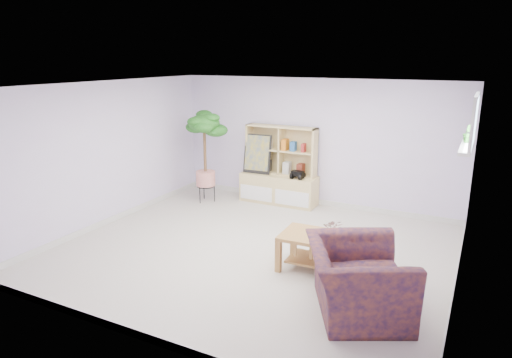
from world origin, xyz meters
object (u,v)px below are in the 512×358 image
at_px(storage_unit, 279,165).
at_px(floor_tree, 205,157).
at_px(coffee_table, 326,254).
at_px(armchair, 358,275).

distance_m(storage_unit, floor_tree, 1.44).
bearing_deg(coffee_table, armchair, -53.99).
bearing_deg(storage_unit, coffee_table, -53.81).
xyz_separation_m(coffee_table, floor_tree, (-3.08, 1.84, 0.65)).
relative_size(coffee_table, armchair, 0.99).
relative_size(storage_unit, floor_tree, 0.84).
distance_m(floor_tree, armchair, 4.58).
bearing_deg(floor_tree, coffee_table, -30.91).
bearing_deg(coffee_table, storage_unit, 124.23).
distance_m(coffee_table, armchair, 1.05).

